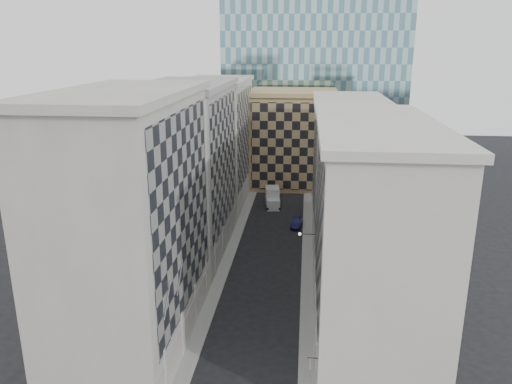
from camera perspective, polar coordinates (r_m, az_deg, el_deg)
The scene contains 14 objects.
sidewalk_west at distance 66.88m, azimuth -3.21°, elevation -7.53°, with size 1.50×100.00×0.15m, color gray.
sidewalk_east at distance 66.15m, azimuth 5.90°, elevation -7.88°, with size 1.50×100.00×0.15m, color gray.
bldg_left_a at distance 46.73m, azimuth -13.93°, elevation -3.33°, with size 10.80×22.80×23.70m.
bldg_left_b at distance 67.08m, azimuth -7.73°, elevation 2.59°, with size 10.80×22.80×22.70m.
bldg_left_c at distance 88.23m, azimuth -4.44°, elevation 5.71°, with size 10.80×22.80×21.70m.
bldg_right_a at distance 48.77m, azimuth 12.85°, elevation -4.29°, with size 10.80×26.80×20.70m.
bldg_right_b at distance 74.63m, azimuth 10.48°, elevation 2.71°, with size 10.80×28.80×19.70m.
tan_block at distance 99.83m, azimuth 4.23°, elevation 6.17°, with size 16.80×14.80×18.80m.
church_tower at distance 112.38m, azimuth 3.59°, elevation 16.31°, with size 7.20×7.20×51.50m.
flagpoles_left at distance 42.42m, azimuth -9.36°, elevation -10.79°, with size 0.10×6.33×2.33m.
bracket_lamp at distance 58.25m, azimuth 5.20°, elevation -4.79°, with size 1.98×0.36×0.36m.
box_truck at distance 87.46m, azimuth 1.91°, elevation -0.74°, with size 3.04×5.98×3.15m.
dark_car at distance 77.91m, azimuth 4.64°, elevation -3.52°, with size 1.42×4.08×1.35m, color #10123C.
shop_sign at distance 40.74m, azimuth 6.22°, elevation -18.77°, with size 0.84×0.74×0.82m.
Camera 1 is at (4.59, -30.29, 27.31)m, focal length 35.00 mm.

